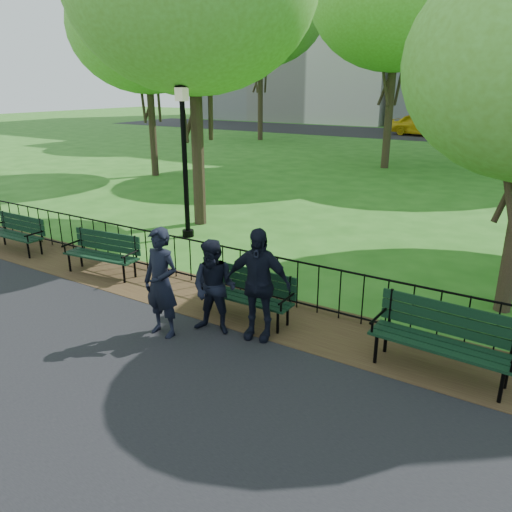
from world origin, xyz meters
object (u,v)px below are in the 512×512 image
Objects in this scene: tree_far_w at (261,7)px; person_left at (161,283)px; park_bench_left_a at (103,249)px; lamppost at (185,156)px; park_bench_left_b at (17,230)px; taxi at (423,125)px; park_bench_main at (228,284)px; park_bench_right_a at (444,333)px; tree_mid_w at (146,25)px; person_right at (258,284)px; person_mid at (214,288)px.

person_left is (13.97, -25.32, -7.58)m from tree_far_w.
lamppost reaches higher than park_bench_left_a.
park_bench_left_b is 32.95m from taxi.
park_bench_left_b is 0.43× the size of lamppost.
tree_far_w reaches higher than taxi.
person_left is at bearing -61.12° from tree_far_w.
park_bench_right_a is (3.50, 0.08, 0.03)m from park_bench_main.
park_bench_right_a is 34.27m from taxi.
tree_mid_w is 0.70× the size of tree_far_w.
park_bench_right_a is at bearing -7.73° from park_bench_left_a.
person_right is at bearing -157.51° from taxi.
park_bench_right_a is 1.08× the size of person_right.
tree_mid_w reaches higher than taxi.
park_bench_right_a is 0.22× the size of tree_mid_w.
park_bench_left_a is at bearing -0.09° from park_bench_left_b.
tree_mid_w reaches higher than person_right.
lamppost is at bearing -164.57° from taxi.
park_bench_main is at bearing 140.77° from person_right.
park_bench_main is 1.08× the size of park_bench_left_b.
lamppost is (2.61, 3.06, 1.55)m from park_bench_left_b.
park_bench_left_a is 3.39m from lamppost.
park_bench_left_a is at bearing -164.43° from taxi.
park_bench_left_a is 0.45× the size of lamppost.
park_bench_left_a is 0.14× the size of tree_far_w.
tree_far_w is at bearing 120.41° from park_bench_main.
park_bench_left_b is 0.34× the size of taxi.
person_mid is at bearing -165.26° from park_bench_right_a.
person_left is at bearing -31.72° from park_bench_left_a.
taxi is at bearing 93.71° from lamppost.
tree_far_w reaches higher than person_mid.
taxi reaches higher than park_bench_main.
lamppost is 5.58m from person_mid.
person_mid is (0.18, -0.63, 0.19)m from park_bench_main.
person_left reaches higher than person_mid.
lamppost is 0.31× the size of tree_far_w.
tree_far_w is 7.98× the size of person_mid.
lamppost is at bearing -41.81° from tree_mid_w.
person_mid is at bearing -43.22° from tree_mid_w.
tree_far_w is 2.54× the size of taxi.
person_right reaches higher than person_mid.
taxi is at bearing 77.69° from tree_mid_w.
park_bench_main is 0.14× the size of tree_far_w.
lamppost is at bearing -62.67° from tree_far_w.
tree_far_w is (-8.22, 24.02, 7.94)m from park_bench_left_b.
lamppost reaches higher than person_mid.
park_bench_left_b is 7.08m from person_right.
tree_mid_w is at bearing 138.19° from lamppost.
park_bench_right_a is 1.25× the size of person_mid.
person_left reaches higher than park_bench_right_a.
tree_mid_w is (-14.18, 9.50, 5.34)m from park_bench_right_a.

